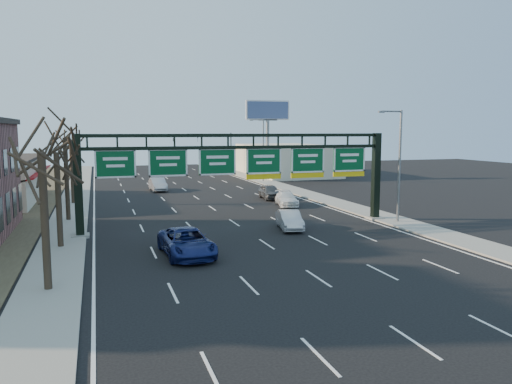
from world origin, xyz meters
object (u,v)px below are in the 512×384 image
object	(u,v)px
car_blue_suv	(187,242)
car_silver_sedan	(290,220)
car_white_wagon	(287,199)
sign_gantry	(243,167)

from	to	relation	value
car_blue_suv	car_silver_sedan	bearing A→B (deg)	29.66
car_white_wagon	car_silver_sedan	bearing A→B (deg)	-99.13
sign_gantry	car_blue_suv	world-z (taller)	sign_gantry
car_blue_suv	car_white_wagon	xyz separation A→B (m)	(12.95, 16.86, -0.14)
car_silver_sedan	car_blue_suv	bearing A→B (deg)	-136.61
car_silver_sedan	car_white_wagon	xyz separation A→B (m)	(4.15, 11.24, -0.04)
car_silver_sedan	car_white_wagon	bearing A→B (deg)	80.59
car_blue_suv	car_silver_sedan	world-z (taller)	car_blue_suv
sign_gantry	car_blue_suv	distance (m)	10.09
sign_gantry	car_white_wagon	distance (m)	12.56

